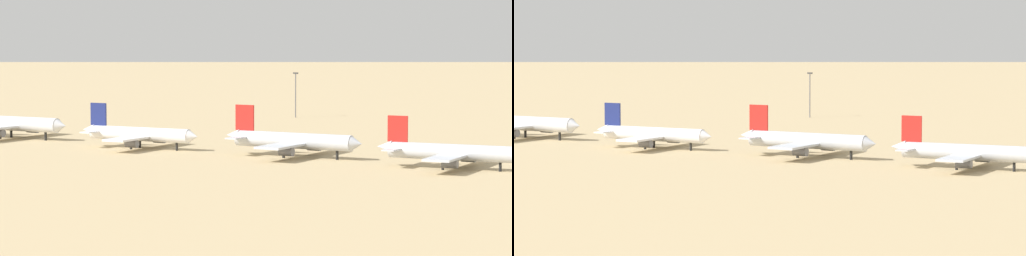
% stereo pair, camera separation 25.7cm
% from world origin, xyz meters
% --- Properties ---
extents(ground, '(4000.00, 4000.00, 0.00)m').
position_xyz_m(ground, '(0.00, 0.00, 0.00)').
color(ground, tan).
extents(parked_jet_red_2, '(39.64, 33.40, 13.09)m').
position_xyz_m(parked_jet_red_2, '(-94.23, -1.57, 4.29)').
color(parked_jet_red_2, silver).
rests_on(parked_jet_red_2, ground).
extents(parked_jet_navy_3, '(35.39, 29.92, 11.69)m').
position_xyz_m(parked_jet_navy_3, '(-44.99, -5.34, 3.83)').
color(parked_jet_navy_3, white).
rests_on(parked_jet_navy_3, ground).
extents(parked_jet_red_4, '(38.01, 31.97, 12.56)m').
position_xyz_m(parked_jet_red_4, '(0.07, -2.02, 4.11)').
color(parked_jet_red_4, silver).
rests_on(parked_jet_red_4, ground).
extents(parked_jet_red_5, '(35.89, 30.44, 11.86)m').
position_xyz_m(parked_jet_red_5, '(44.07, -4.92, 3.89)').
color(parked_jet_red_5, silver).
rests_on(parked_jet_red_5, ground).
extents(light_pole_mid, '(1.80, 0.50, 15.35)m').
position_xyz_m(light_pole_mid, '(-66.52, 110.36, 8.88)').
color(light_pole_mid, '#59595E').
rests_on(light_pole_mid, ground).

